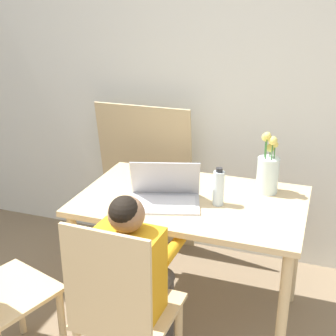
{
  "coord_description": "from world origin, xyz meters",
  "views": [
    {
      "loc": [
        0.66,
        -0.69,
        1.76
      ],
      "look_at": [
        -0.07,
        1.37,
        0.91
      ],
      "focal_mm": 50.0,
      "sensor_mm": 36.0,
      "label": 1
    }
  ],
  "objects": [
    {
      "name": "wall_back",
      "position": [
        0.0,
        2.23,
        1.25
      ],
      "size": [
        6.4,
        0.05,
        2.5
      ],
      "color": "silver",
      "rests_on": "ground_plane"
    },
    {
      "name": "dining_table",
      "position": [
        0.03,
        1.44,
        0.64
      ],
      "size": [
        1.17,
        0.74,
        0.73
      ],
      "color": "#D6B784",
      "rests_on": "ground_plane"
    },
    {
      "name": "chair_occupied",
      "position": [
        -0.07,
        0.77,
        0.47
      ],
      "size": [
        0.41,
        0.41,
        0.92
      ],
      "rotation": [
        0.0,
        0.0,
        3.11
      ],
      "color": "#D6B784",
      "rests_on": "ground_plane"
    },
    {
      "name": "person_seated",
      "position": [
        -0.07,
        0.9,
        0.61
      ],
      "size": [
        0.31,
        0.43,
        0.99
      ],
      "rotation": [
        0.0,
        0.0,
        3.11
      ],
      "color": "orange",
      "rests_on": "ground_plane"
    },
    {
      "name": "laptop",
      "position": [
        -0.08,
        1.35,
        0.78
      ],
      "size": [
        0.41,
        0.34,
        0.23
      ],
      "rotation": [
        0.0,
        0.0,
        0.3
      ],
      "color": "#B2B2B7",
      "rests_on": "dining_table"
    },
    {
      "name": "flower_vase",
      "position": [
        0.39,
        1.65,
        0.85
      ],
      "size": [
        0.12,
        0.12,
        0.34
      ],
      "color": "silver",
      "rests_on": "dining_table"
    },
    {
      "name": "water_bottle",
      "position": [
        0.18,
        1.41,
        0.82
      ],
      "size": [
        0.06,
        0.06,
        0.2
      ],
      "color": "silver",
      "rests_on": "dining_table"
    },
    {
      "name": "cardboard_panel",
      "position": [
        -0.49,
        2.09,
        0.52
      ],
      "size": [
        0.66,
        0.16,
        1.05
      ],
      "color": "tan",
      "rests_on": "ground_plane"
    }
  ]
}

